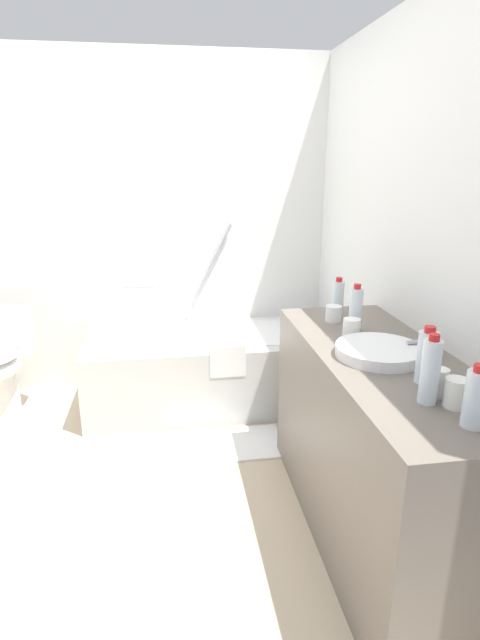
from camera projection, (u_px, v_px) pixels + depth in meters
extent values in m
plane|color=#C1AD8E|center=(101.00, 492.00, 2.53)|extent=(4.04, 4.04, 0.00)
cube|color=silver|center=(110.00, 230.00, 3.45)|extent=(3.44, 0.10, 2.32)
cube|color=silver|center=(413.00, 259.00, 2.40)|extent=(0.10, 2.99, 2.32)
cube|color=silver|center=(211.00, 369.00, 3.43)|extent=(1.66, 0.73, 0.49)
cube|color=white|center=(211.00, 341.00, 3.36)|extent=(1.36, 0.53, 0.09)
cylinder|color=#A7A7AC|center=(304.00, 325.00, 3.43)|extent=(0.09, 0.03, 0.03)
cylinder|color=#A7A7AC|center=(210.00, 265.00, 3.55)|extent=(0.32, 0.03, 0.58)
cylinder|color=#A7A7AC|center=(142.00, 286.00, 3.52)|extent=(0.27, 0.03, 0.03)
cube|color=white|center=(228.00, 361.00, 3.04)|extent=(0.22, 0.03, 0.20)
cylinder|color=white|center=(0.00, 393.00, 3.18)|extent=(0.23, 0.23, 0.39)
cube|color=white|center=(2.00, 332.00, 3.25)|extent=(0.37, 0.17, 0.31)
cube|color=#6B6056|center=(377.00, 448.00, 2.14)|extent=(0.54, 1.46, 0.86)
cylinder|color=white|center=(379.00, 351.00, 2.00)|extent=(0.35, 0.35, 0.05)
cylinder|color=#A8A8AD|center=(429.00, 348.00, 2.03)|extent=(0.02, 0.02, 0.05)
cylinder|color=#A8A8AD|center=(419.00, 342.00, 2.01)|extent=(0.10, 0.02, 0.02)
cylinder|color=#A8A8AD|center=(437.00, 355.00, 1.97)|extent=(0.03, 0.03, 0.04)
cylinder|color=#A8A8AD|center=(422.00, 345.00, 2.08)|extent=(0.03, 0.03, 0.04)
cylinder|color=silver|center=(356.00, 310.00, 2.29)|extent=(0.06, 0.06, 0.20)
cylinder|color=red|center=(357.00, 286.00, 2.26)|extent=(0.03, 0.03, 0.02)
cylinder|color=silver|center=(476.00, 399.00, 1.45)|extent=(0.07, 0.07, 0.17)
cylinder|color=red|center=(480.00, 368.00, 1.42)|extent=(0.04, 0.04, 0.02)
cylinder|color=silver|center=(338.00, 297.00, 2.57)|extent=(0.06, 0.06, 0.17)
cylinder|color=red|center=(339.00, 279.00, 2.54)|extent=(0.03, 0.03, 0.02)
cylinder|color=silver|center=(430.00, 372.00, 1.59)|extent=(0.06, 0.06, 0.21)
cylinder|color=red|center=(434.00, 337.00, 1.55)|extent=(0.03, 0.03, 0.02)
cylinder|color=silver|center=(427.00, 358.00, 1.74)|extent=(0.07, 0.07, 0.19)
cylinder|color=red|center=(430.00, 330.00, 1.71)|extent=(0.04, 0.04, 0.02)
cylinder|color=white|center=(334.00, 314.00, 2.44)|extent=(0.08, 0.08, 0.08)
cylinder|color=white|center=(351.00, 328.00, 2.22)|extent=(0.08, 0.08, 0.09)
cylinder|color=white|center=(456.00, 393.00, 1.58)|extent=(0.07, 0.07, 0.10)
cylinder|color=white|center=(439.00, 382.00, 1.65)|extent=(0.06, 0.06, 0.10)
cube|color=white|center=(228.00, 444.00, 2.95)|extent=(0.65, 0.37, 0.01)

